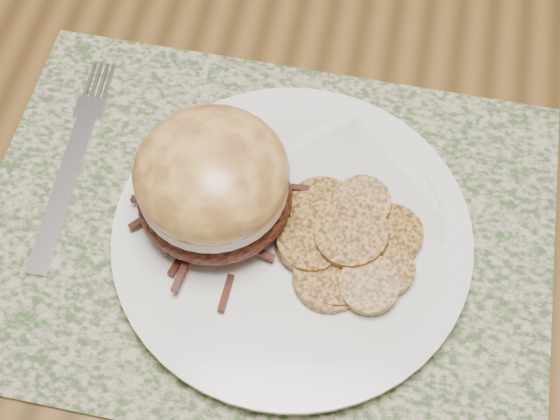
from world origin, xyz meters
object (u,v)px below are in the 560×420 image
(pork_sandwich, at_px, (213,184))
(fork, at_px, (74,160))
(dining_table, at_px, (400,79))
(dinner_plate, at_px, (292,237))

(pork_sandwich, bearing_deg, fork, 150.63)
(dining_table, relative_size, dinner_plate, 5.77)
(dining_table, height_order, dinner_plate, dinner_plate)
(dinner_plate, relative_size, fork, 1.26)
(dining_table, xyz_separation_m, dinner_plate, (-0.07, -0.24, 0.09))
(dinner_plate, bearing_deg, fork, 169.03)
(dinner_plate, height_order, fork, dinner_plate)
(pork_sandwich, height_order, fork, pork_sandwich)
(dining_table, height_order, pork_sandwich, pork_sandwich)
(dining_table, relative_size, pork_sandwich, 10.52)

